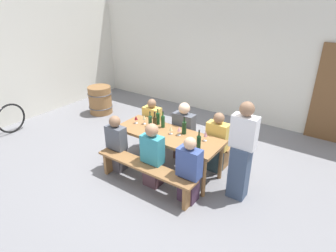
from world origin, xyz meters
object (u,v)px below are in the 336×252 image
object	(u,v)px
wine_bottle_1	(150,121)
wine_glass_4	(206,134)
wine_glass_2	(144,117)
wine_bottle_4	(184,127)
tasting_table	(168,138)
wine_barrel	(100,100)
wine_bottle_3	(163,121)
seated_guest_far_0	(152,125)
wine_glass_1	(136,118)
wine_bottle_2	(155,122)
wine_bottle_0	(158,118)
wine_glass_0	(179,129)
seated_guest_near_1	(153,156)
bench_far	(187,139)
wooden_door	(336,95)
wine_glass_3	(171,129)
standing_host	(241,153)
seated_guest_far_2	(217,144)
wine_bottle_5	(199,142)
seated_guest_near_0	(117,145)
seated_guest_near_2	(189,172)
bench_near	(145,170)
seated_guest_far_1	(184,133)

from	to	relation	value
wine_bottle_1	wine_glass_4	bearing A→B (deg)	3.99
wine_glass_2	wine_bottle_4	bearing A→B (deg)	5.82
tasting_table	wine_barrel	world-z (taller)	tasting_table
wine_bottle_3	seated_guest_far_0	bearing A→B (deg)	146.55
wine_glass_1	wine_glass_2	distance (m)	0.16
wine_bottle_2	wine_glass_2	world-z (taller)	wine_bottle_2
wine_glass_1	wine_bottle_0	bearing A→B (deg)	29.54
wine_glass_0	wine_glass_4	xyz separation A→B (m)	(0.47, 0.08, 0.01)
wine_bottle_0	seated_guest_near_1	xyz separation A→B (m)	(0.44, -0.74, -0.31)
bench_far	wine_barrel	xyz separation A→B (m)	(-3.10, 0.56, 0.02)
wooden_door	wine_glass_3	world-z (taller)	wooden_door
seated_guest_far_0	wine_bottle_2	bearing A→B (deg)	42.72
wine_bottle_1	wine_barrel	xyz separation A→B (m)	(-2.65, 1.17, -0.49)
tasting_table	wine_glass_0	distance (m)	0.29
seated_guest_near_1	standing_host	size ratio (longest dim) A/B	0.70
wine_glass_2	seated_guest_far_2	xyz separation A→B (m)	(1.32, 0.44, -0.35)
wine_barrel	wine_bottle_2	bearing A→B (deg)	-22.90
wine_bottle_3	bench_far	bearing A→B (deg)	65.12
wine_barrel	wooden_door	bearing A→B (deg)	18.46
wine_bottle_2	wine_bottle_5	xyz separation A→B (m)	(1.04, -0.21, 0.00)
bench_far	wine_bottle_0	size ratio (longest dim) A/B	6.11
wine_glass_4	seated_guest_far_2	xyz separation A→B (m)	(0.05, 0.37, -0.34)
wine_glass_1	wine_bottle_2	bearing A→B (deg)	6.87
wine_bottle_3	wine_bottle_0	bearing A→B (deg)	161.20
wine_glass_0	wine_glass_3	distance (m)	0.15
seated_guest_near_0	wine_barrel	distance (m)	2.91
wine_glass_4	tasting_table	bearing A→B (deg)	-168.02
seated_guest_far_2	wine_bottle_3	bearing A→B (deg)	-69.80
seated_guest_far_0	tasting_table	bearing A→B (deg)	55.76
wine_bottle_5	wine_glass_3	bearing A→B (deg)	165.43
wine_bottle_1	wine_bottle_4	distance (m)	0.69
wine_bottle_2	wine_barrel	world-z (taller)	wine_bottle_2
wine_bottle_3	standing_host	world-z (taller)	standing_host
wine_glass_0	seated_guest_far_0	bearing A→B (deg)	154.47
wine_glass_4	seated_guest_far_0	xyz separation A→B (m)	(-1.42, 0.37, -0.36)
wine_bottle_3	wine_glass_1	distance (m)	0.54
bench_far	seated_guest_near_2	world-z (taller)	seated_guest_near_2
seated_guest_far_0	wine_bottle_0	bearing A→B (deg)	51.43
wine_glass_1	wine_glass_2	size ratio (longest dim) A/B	0.77
wine_glass_2	seated_guest_near_0	xyz separation A→B (m)	(-0.17, -0.60, -0.37)
wine_bottle_2	wine_glass_0	world-z (taller)	wine_bottle_2
bench_far	wine_bottle_1	size ratio (longest dim) A/B	6.39
seated_guest_near_1	seated_guest_far_2	xyz separation A→B (m)	(0.67, 1.03, -0.01)
bench_near	seated_guest_near_1	xyz separation A→B (m)	(0.05, 0.15, 0.20)
wine_bottle_4	wine_glass_2	bearing A→B (deg)	-174.18
wine_bottle_5	wine_glass_0	size ratio (longest dim) A/B	2.00
seated_guest_far_1	seated_guest_far_2	xyz separation A→B (m)	(0.71, 0.00, -0.02)
wooden_door	wine_glass_3	xyz separation A→B (m)	(-2.16, -2.98, -0.20)
seated_guest_near_2	wine_bottle_5	bearing A→B (deg)	8.48
bench_near	wine_bottle_2	size ratio (longest dim) A/B	5.99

